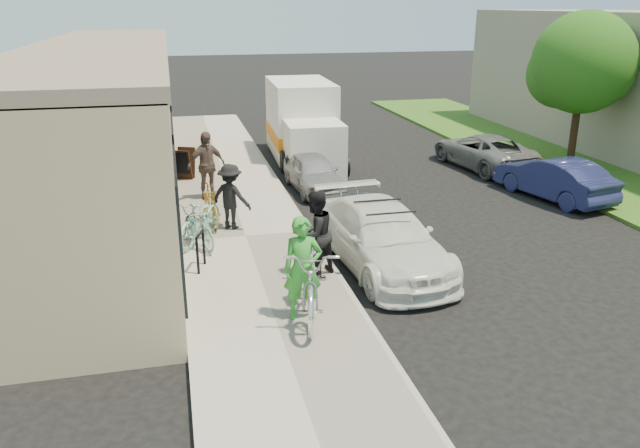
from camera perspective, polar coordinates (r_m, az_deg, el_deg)
ground at (r=12.37m, az=4.20°, el=-5.74°), size 120.00×120.00×0.00m
sidewalk at (r=14.67m, az=-6.81°, el=-1.35°), size 3.00×34.00×0.15m
curb at (r=14.91m, az=-0.89°, el=-0.91°), size 0.12×34.00×0.13m
storefront at (r=18.98m, az=-18.81°, el=8.96°), size 3.60×20.00×4.22m
bike_rack at (r=12.82m, az=-10.88°, el=-2.11°), size 0.20×0.53×0.78m
sandwich_board at (r=19.67m, az=-12.34°, el=5.42°), size 0.75×0.76×0.94m
sedan_white at (r=13.09m, az=5.70°, el=-1.20°), size 2.20×4.67×1.36m
sedan_silver at (r=18.50m, az=-0.63°, el=4.72°), size 1.46×3.25×1.08m
moving_truck at (r=22.19m, az=-1.56°, el=8.94°), size 2.29×5.58×2.70m
far_car_blue at (r=18.88m, az=20.62°, el=3.93°), size 2.04×3.83×1.20m
far_car_gray at (r=21.89m, az=14.72°, el=6.50°), size 2.41×4.36×1.16m
median_tree at (r=22.45m, az=22.80°, el=13.12°), size 3.27×3.27×5.01m
tandem_bike at (r=10.78m, az=-0.81°, el=-4.80°), size 1.40×2.70×1.35m
woman_rider at (r=10.52m, az=-1.59°, el=-4.10°), size 0.70×0.50×1.81m
man_standing at (r=12.18m, az=-0.43°, el=-0.90°), size 1.07×1.01×1.74m
cruiser_bike_a at (r=14.03m, az=-11.03°, el=-0.24°), size 0.95×1.59×0.92m
cruiser_bike_b at (r=14.33m, az=-10.85°, el=0.42°), size 1.54×2.05×1.03m
cruiser_bike_c at (r=15.42m, az=-9.96°, el=1.78°), size 0.65×1.69×0.99m
bystander_a at (r=14.96m, az=-8.16°, el=2.50°), size 1.17×1.08×1.58m
bystander_b at (r=17.40m, az=-10.34°, el=5.29°), size 1.19×0.84×1.87m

